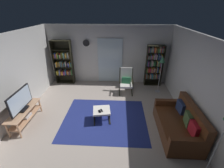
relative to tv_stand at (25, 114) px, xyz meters
The scene contains 17 objects.
ground_plane 2.36m from the tv_stand, ahead, with size 7.02×7.02×0.00m, color #AFA095.
wall_back 3.98m from the tv_stand, 52.84° to the left, with size 5.60×0.06×2.60m, color silver.
wall_left 1.05m from the tv_stand, 154.61° to the left, with size 0.06×6.00×2.60m, color silver.
wall_right 5.13m from the tv_stand, ahead, with size 0.06×6.00×2.60m, color silver.
glass_door_panel 3.92m from the tv_stand, 51.31° to the left, with size 1.10×0.01×2.00m, color silver.
area_rug 2.44m from the tv_stand, ahead, with size 2.64×2.15×0.01m, color navy.
tv_stand is the anchor object (origin of this frame).
television 0.48m from the tv_stand, 12.54° to the left, with size 0.20×1.00×0.64m.
bookshelf_near_tv 2.95m from the tv_stand, 84.23° to the left, with size 0.83×0.30×1.99m.
bookshelf_near_sofa 5.25m from the tv_stand, 33.34° to the left, with size 0.73×0.30×1.82m.
leather_sofa 4.55m from the tv_stand, ahead, with size 0.92×1.72×0.89m.
lounge_armchair 3.79m from the tv_stand, 34.33° to the left, with size 0.56×0.65×1.02m.
ottoman 2.33m from the tv_stand, ahead, with size 0.59×0.55×0.41m.
tv_remote 2.33m from the tv_stand, ahead, with size 0.04×0.14×0.02m, color black.
cell_phone 2.27m from the tv_stand, ahead, with size 0.07×0.14×0.01m, color black.
floor_lamp_by_shelf 5.10m from the tv_stand, 26.04° to the left, with size 0.23×0.23×1.55m.
wall_clock 3.63m from the tv_stand, 65.35° to the left, with size 0.29×0.03×0.29m.
Camera 1 is at (0.50, -3.61, 3.23)m, focal length 23.82 mm.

